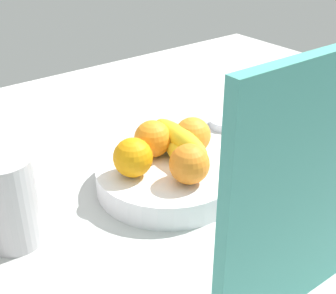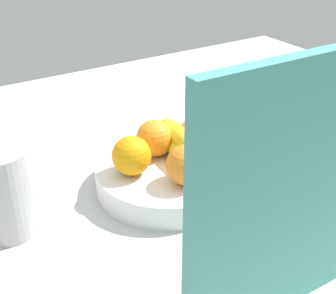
{
  "view_description": "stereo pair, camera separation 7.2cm",
  "coord_description": "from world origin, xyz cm",
  "px_view_note": "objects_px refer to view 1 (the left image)",
  "views": [
    {
      "loc": [
        46.93,
        60.53,
        49.92
      ],
      "look_at": [
        0.92,
        1.31,
        8.77
      ],
      "focal_mm": 49.44,
      "sensor_mm": 36.0,
      "label": 1
    },
    {
      "loc": [
        41.05,
        64.66,
        49.92
      ],
      "look_at": [
        0.92,
        1.31,
        8.77
      ],
      "focal_mm": 49.44,
      "sensor_mm": 36.0,
      "label": 2
    }
  ],
  "objects_px": {
    "orange_center": "(191,135)",
    "banana_bunch": "(179,143)",
    "cutting_board": "(306,194)",
    "orange_front_left": "(133,158)",
    "fruit_bowl": "(168,176)",
    "orange_front_right": "(189,164)",
    "orange_back_left": "(153,139)",
    "jar_lid": "(225,123)",
    "thermos_tumbler": "(10,202)"
  },
  "relations": [
    {
      "from": "fruit_bowl",
      "to": "jar_lid",
      "type": "distance_m",
      "value": 0.3
    },
    {
      "from": "jar_lid",
      "to": "orange_front_right",
      "type": "bearing_deg",
      "value": 34.52
    },
    {
      "from": "cutting_board",
      "to": "jar_lid",
      "type": "relative_size",
      "value": 4.68
    },
    {
      "from": "thermos_tumbler",
      "to": "jar_lid",
      "type": "relative_size",
      "value": 1.99
    },
    {
      "from": "banana_bunch",
      "to": "cutting_board",
      "type": "xyz_separation_m",
      "value": [
        0.08,
        0.34,
        0.1
      ]
    },
    {
      "from": "orange_back_left",
      "to": "fruit_bowl",
      "type": "bearing_deg",
      "value": 88.9
    },
    {
      "from": "orange_front_right",
      "to": "banana_bunch",
      "type": "distance_m",
      "value": 0.09
    },
    {
      "from": "orange_center",
      "to": "orange_front_right",
      "type": "bearing_deg",
      "value": 48.26
    },
    {
      "from": "orange_back_left",
      "to": "banana_bunch",
      "type": "distance_m",
      "value": 0.05
    },
    {
      "from": "orange_front_right",
      "to": "thermos_tumbler",
      "type": "xyz_separation_m",
      "value": [
        0.29,
        -0.09,
        -0.01
      ]
    },
    {
      "from": "orange_front_right",
      "to": "cutting_board",
      "type": "relative_size",
      "value": 0.2
    },
    {
      "from": "fruit_bowl",
      "to": "jar_lid",
      "type": "relative_size",
      "value": 3.58
    },
    {
      "from": "fruit_bowl",
      "to": "orange_back_left",
      "type": "distance_m",
      "value": 0.08
    },
    {
      "from": "thermos_tumbler",
      "to": "jar_lid",
      "type": "bearing_deg",
      "value": -170.27
    },
    {
      "from": "thermos_tumbler",
      "to": "jar_lid",
      "type": "distance_m",
      "value": 0.58
    },
    {
      "from": "orange_front_right",
      "to": "jar_lid",
      "type": "bearing_deg",
      "value": -145.48
    },
    {
      "from": "cutting_board",
      "to": "thermos_tumbler",
      "type": "distance_m",
      "value": 0.45
    },
    {
      "from": "orange_front_left",
      "to": "orange_back_left",
      "type": "height_order",
      "value": "same"
    },
    {
      "from": "fruit_bowl",
      "to": "orange_center",
      "type": "xyz_separation_m",
      "value": [
        -0.07,
        -0.02,
        0.06
      ]
    },
    {
      "from": "jar_lid",
      "to": "orange_back_left",
      "type": "bearing_deg",
      "value": 15.35
    },
    {
      "from": "fruit_bowl",
      "to": "orange_center",
      "type": "height_order",
      "value": "orange_center"
    },
    {
      "from": "fruit_bowl",
      "to": "orange_front_right",
      "type": "bearing_deg",
      "value": 86.26
    },
    {
      "from": "orange_center",
      "to": "cutting_board",
      "type": "distance_m",
      "value": 0.38
    },
    {
      "from": "fruit_bowl",
      "to": "orange_front_left",
      "type": "distance_m",
      "value": 0.09
    },
    {
      "from": "orange_front_left",
      "to": "banana_bunch",
      "type": "bearing_deg",
      "value": 179.28
    },
    {
      "from": "orange_front_left",
      "to": "thermos_tumbler",
      "type": "relative_size",
      "value": 0.47
    },
    {
      "from": "orange_front_left",
      "to": "orange_front_right",
      "type": "distance_m",
      "value": 0.1
    },
    {
      "from": "orange_center",
      "to": "thermos_tumbler",
      "type": "xyz_separation_m",
      "value": [
        0.36,
        -0.01,
        -0.01
      ]
    },
    {
      "from": "orange_front_left",
      "to": "orange_center",
      "type": "bearing_deg",
      "value": -177.99
    },
    {
      "from": "fruit_bowl",
      "to": "orange_front_right",
      "type": "distance_m",
      "value": 0.09
    },
    {
      "from": "orange_front_right",
      "to": "orange_back_left",
      "type": "distance_m",
      "value": 0.12
    },
    {
      "from": "banana_bunch",
      "to": "cutting_board",
      "type": "height_order",
      "value": "cutting_board"
    },
    {
      "from": "orange_center",
      "to": "banana_bunch",
      "type": "xyz_separation_m",
      "value": [
        0.04,
        0.01,
        -0.01
      ]
    },
    {
      "from": "orange_back_left",
      "to": "banana_bunch",
      "type": "bearing_deg",
      "value": 132.23
    },
    {
      "from": "orange_center",
      "to": "thermos_tumbler",
      "type": "height_order",
      "value": "thermos_tumbler"
    },
    {
      "from": "thermos_tumbler",
      "to": "jar_lid",
      "type": "height_order",
      "value": "thermos_tumbler"
    },
    {
      "from": "orange_front_left",
      "to": "orange_center",
      "type": "relative_size",
      "value": 1.0
    },
    {
      "from": "orange_back_left",
      "to": "thermos_tumbler",
      "type": "height_order",
      "value": "thermos_tumbler"
    },
    {
      "from": "fruit_bowl",
      "to": "banana_bunch",
      "type": "bearing_deg",
      "value": -162.25
    },
    {
      "from": "fruit_bowl",
      "to": "thermos_tumbler",
      "type": "height_order",
      "value": "thermos_tumbler"
    },
    {
      "from": "fruit_bowl",
      "to": "orange_back_left",
      "type": "xyz_separation_m",
      "value": [
        -0.0,
        -0.05,
        0.06
      ]
    },
    {
      "from": "orange_back_left",
      "to": "banana_bunch",
      "type": "height_order",
      "value": "orange_back_left"
    },
    {
      "from": "orange_front_left",
      "to": "banana_bunch",
      "type": "distance_m",
      "value": 0.11
    },
    {
      "from": "banana_bunch",
      "to": "orange_front_right",
      "type": "bearing_deg",
      "value": 62.8
    },
    {
      "from": "orange_center",
      "to": "banana_bunch",
      "type": "height_order",
      "value": "orange_center"
    },
    {
      "from": "orange_front_left",
      "to": "orange_back_left",
      "type": "relative_size",
      "value": 1.0
    },
    {
      "from": "orange_center",
      "to": "jar_lid",
      "type": "xyz_separation_m",
      "value": [
        -0.2,
        -0.11,
        -0.08
      ]
    },
    {
      "from": "orange_front_right",
      "to": "orange_center",
      "type": "distance_m",
      "value": 0.11
    },
    {
      "from": "orange_back_left",
      "to": "jar_lid",
      "type": "relative_size",
      "value": 0.94
    },
    {
      "from": "orange_back_left",
      "to": "thermos_tumbler",
      "type": "bearing_deg",
      "value": 4.32
    }
  ]
}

